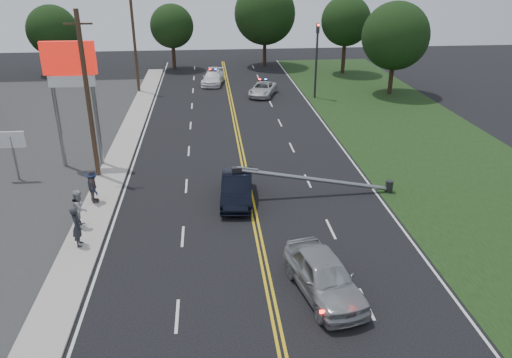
{
  "coord_description": "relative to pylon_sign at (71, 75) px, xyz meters",
  "views": [
    {
      "loc": [
        -2.21,
        -17.48,
        12.41
      ],
      "look_at": [
        0.19,
        6.78,
        1.7
      ],
      "focal_mm": 35.0,
      "sensor_mm": 36.0,
      "label": 1
    }
  ],
  "objects": [
    {
      "name": "small_sign",
      "position": [
        -3.5,
        -2.0,
        -3.66
      ],
      "size": [
        1.6,
        0.14,
        3.1
      ],
      "color": "gray",
      "rests_on": "ground"
    },
    {
      "name": "tree_8",
      "position": [
        24.5,
        27.05,
        0.01
      ],
      "size": [
        5.7,
        5.7,
        8.88
      ],
      "color": "black",
      "rests_on": "ground"
    },
    {
      "name": "bystander_a",
      "position": [
        2.02,
        -10.51,
        -4.91
      ],
      "size": [
        0.53,
        0.75,
        1.94
      ],
      "primitive_type": "imported",
      "rotation": [
        0.0,
        0.0,
        1.66
      ],
      "color": "#25262D",
      "rests_on": "sidewalk"
    },
    {
      "name": "bystander_c",
      "position": [
        1.79,
        -5.8,
        -4.97
      ],
      "size": [
        1.13,
        1.35,
        1.81
      ],
      "primitive_type": "imported",
      "rotation": [
        0.0,
        0.0,
        2.05
      ],
      "color": "#1B2443",
      "rests_on": "sidewalk"
    },
    {
      "name": "tree_5",
      "position": [
        -9.31,
        30.25,
        -1.04
      ],
      "size": [
        5.78,
        5.78,
        7.86
      ],
      "color": "black",
      "rests_on": "ground"
    },
    {
      "name": "emergency_b",
      "position": [
        8.96,
        22.71,
        -5.27
      ],
      "size": [
        2.85,
        5.27,
        1.45
      ],
      "primitive_type": "imported",
      "rotation": [
        0.0,
        0.0,
        -0.17
      ],
      "color": "white",
      "rests_on": "ground"
    },
    {
      "name": "waiting_sedan",
      "position": [
        12.64,
        -15.15,
        -5.15
      ],
      "size": [
        2.99,
        5.3,
        1.7
      ],
      "primitive_type": "imported",
      "rotation": [
        0.0,
        0.0,
        0.21
      ],
      "color": "#9A9DA1",
      "rests_on": "ground"
    },
    {
      "name": "grass_verge",
      "position": [
        24.0,
        -4.0,
        -5.99
      ],
      "size": [
        12.0,
        80.0,
        0.01
      ],
      "primitive_type": "cube",
      "color": "black",
      "rests_on": "ground"
    },
    {
      "name": "bystander_d",
      "position": [
        1.82,
        -5.91,
        -4.93
      ],
      "size": [
        0.63,
        1.17,
        1.9
      ],
      "primitive_type": "imported",
      "rotation": [
        0.0,
        0.0,
        1.73
      ],
      "color": "#61524D",
      "rests_on": "sidewalk"
    },
    {
      "name": "crashed_sedan",
      "position": [
        9.71,
        -6.3,
        -5.21
      ],
      "size": [
        2.07,
        4.89,
        1.57
      ],
      "primitive_type": "imported",
      "rotation": [
        0.0,
        0.0,
        -0.09
      ],
      "color": "black",
      "rests_on": "ground"
    },
    {
      "name": "bystander_b",
      "position": [
        1.73,
        -8.63,
        -4.89
      ],
      "size": [
        0.77,
        0.98,
        1.97
      ],
      "primitive_type": "imported",
      "rotation": [
        0.0,
        0.0,
        1.55
      ],
      "color": "#AAA9AE",
      "rests_on": "sidewalk"
    },
    {
      "name": "emergency_a",
      "position": [
        13.78,
        17.26,
        -5.36
      ],
      "size": [
        3.55,
        5.06,
        1.28
      ],
      "primitive_type": "imported",
      "rotation": [
        0.0,
        0.0,
        -0.34
      ],
      "color": "silver",
      "rests_on": "ground"
    },
    {
      "name": "centerline_yellow",
      "position": [
        10.5,
        -4.0,
        -5.99
      ],
      "size": [
        0.36,
        80.0,
        0.0
      ],
      "primitive_type": "cube",
      "color": "gold",
      "rests_on": "ground"
    },
    {
      "name": "utility_pole_mid",
      "position": [
        1.3,
        -2.0,
        -0.91
      ],
      "size": [
        1.6,
        0.28,
        10.0
      ],
      "color": "#382619",
      "rests_on": "ground"
    },
    {
      "name": "traffic_signal",
      "position": [
        18.8,
        16.0,
        -1.79
      ],
      "size": [
        0.28,
        0.41,
        7.05
      ],
      "color": "#2D2D30",
      "rests_on": "ground"
    },
    {
      "name": "tree_7",
      "position": [
        15.72,
        32.59,
        0.38
      ],
      "size": [
        7.54,
        7.54,
        10.16
      ],
      "color": "black",
      "rests_on": "ground"
    },
    {
      "name": "tree_6",
      "position": [
        4.33,
        31.57,
        -0.86
      ],
      "size": [
        5.2,
        5.2,
        7.76
      ],
      "color": "black",
      "rests_on": "ground"
    },
    {
      "name": "pylon_sign",
      "position": [
        0.0,
        0.0,
        0.0
      ],
      "size": [
        3.2,
        0.35,
        8.0
      ],
      "color": "gray",
      "rests_on": "ground"
    },
    {
      "name": "sidewalk",
      "position": [
        2.1,
        -4.0,
        -5.94
      ],
      "size": [
        1.8,
        70.0,
        0.12
      ],
      "primitive_type": "cube",
      "color": "#ABA49A",
      "rests_on": "ground"
    },
    {
      "name": "tree_9",
      "position": [
        26.68,
        16.79,
        -0.32
      ],
      "size": [
        6.52,
        6.52,
        8.95
      ],
      "color": "black",
      "rests_on": "ground"
    },
    {
      "name": "utility_pole_far",
      "position": [
        1.3,
        20.0,
        -0.91
      ],
      "size": [
        1.6,
        0.28,
        10.0
      ],
      "color": "#382619",
      "rests_on": "ground"
    },
    {
      "name": "fallen_streetlight",
      "position": [
        14.69,
        -6.0,
        -5.08
      ],
      "size": [
        9.36,
        0.44,
        1.91
      ],
      "color": "#2D2D30",
      "rests_on": "ground"
    },
    {
      "name": "ground",
      "position": [
        10.5,
        -14.0,
        -6.0
      ],
      "size": [
        120.0,
        120.0,
        0.0
      ],
      "primitive_type": "plane",
      "color": "black",
      "rests_on": "ground"
    }
  ]
}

